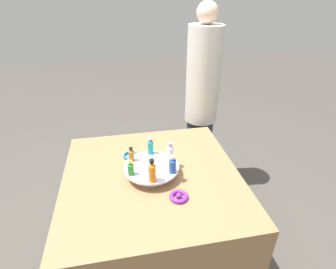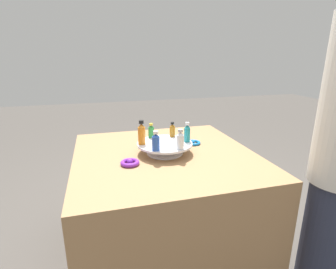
{
  "view_description": "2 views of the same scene",
  "coord_description": "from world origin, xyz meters",
  "px_view_note": "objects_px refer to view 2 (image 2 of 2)",
  "views": [
    {
      "loc": [
        -0.14,
        -1.26,
        1.72
      ],
      "look_at": [
        0.14,
        0.19,
        0.87
      ],
      "focal_mm": 28.0,
      "sensor_mm": 36.0,
      "label": 1
    },
    {
      "loc": [
        1.44,
        -0.37,
        1.29
      ],
      "look_at": [
        0.01,
        0.02,
        0.83
      ],
      "focal_mm": 28.0,
      "sensor_mm": 36.0,
      "label": 2
    }
  ],
  "objects_px": {
    "ribbon_bow_blue": "(193,143)",
    "bottle_clear": "(180,140)",
    "bottle_amber": "(172,130)",
    "bottle_orange": "(142,133)",
    "ribbon_bow_purple": "(130,163)",
    "bottle_blue": "(156,142)",
    "bottle_green": "(151,131)",
    "bottle_teal": "(187,133)",
    "display_stand": "(165,147)"
  },
  "relations": [
    {
      "from": "bottle_clear",
      "to": "bottle_amber",
      "type": "relative_size",
      "value": 1.21
    },
    {
      "from": "bottle_clear",
      "to": "ribbon_bow_blue",
      "type": "bearing_deg",
      "value": 145.01
    },
    {
      "from": "bottle_teal",
      "to": "ribbon_bow_purple",
      "type": "height_order",
      "value": "bottle_teal"
    },
    {
      "from": "bottle_blue",
      "to": "ribbon_bow_purple",
      "type": "relative_size",
      "value": 1.07
    },
    {
      "from": "bottle_green",
      "to": "ribbon_bow_purple",
      "type": "distance_m",
      "value": 0.31
    },
    {
      "from": "bottle_clear",
      "to": "ribbon_bow_purple",
      "type": "distance_m",
      "value": 0.3
    },
    {
      "from": "bottle_teal",
      "to": "bottle_blue",
      "type": "bearing_deg",
      "value": -65.49
    },
    {
      "from": "ribbon_bow_blue",
      "to": "bottle_orange",
      "type": "bearing_deg",
      "value": -73.93
    },
    {
      "from": "bottle_green",
      "to": "ribbon_bow_purple",
      "type": "relative_size",
      "value": 0.89
    },
    {
      "from": "bottle_blue",
      "to": "bottle_clear",
      "type": "height_order",
      "value": "bottle_clear"
    },
    {
      "from": "bottle_orange",
      "to": "bottle_teal",
      "type": "relative_size",
      "value": 1.2
    },
    {
      "from": "bottle_orange",
      "to": "bottle_teal",
      "type": "xyz_separation_m",
      "value": [
        0.03,
        0.27,
        -0.01
      ]
    },
    {
      "from": "bottle_blue",
      "to": "bottle_clear",
      "type": "distance_m",
      "value": 0.14
    },
    {
      "from": "ribbon_bow_blue",
      "to": "ribbon_bow_purple",
      "type": "relative_size",
      "value": 0.96
    },
    {
      "from": "bottle_orange",
      "to": "ribbon_bow_purple",
      "type": "relative_size",
      "value": 1.39
    },
    {
      "from": "bottle_teal",
      "to": "bottle_amber",
      "type": "bearing_deg",
      "value": -155.49
    },
    {
      "from": "bottle_teal",
      "to": "bottle_amber",
      "type": "relative_size",
      "value": 1.27
    },
    {
      "from": "bottle_blue",
      "to": "bottle_teal",
      "type": "height_order",
      "value": "bottle_teal"
    },
    {
      "from": "ribbon_bow_blue",
      "to": "bottle_blue",
      "type": "bearing_deg",
      "value": -53.17
    },
    {
      "from": "bottle_teal",
      "to": "ribbon_bow_blue",
      "type": "distance_m",
      "value": 0.2
    },
    {
      "from": "bottle_clear",
      "to": "ribbon_bow_purple",
      "type": "height_order",
      "value": "bottle_clear"
    },
    {
      "from": "bottle_blue",
      "to": "bottle_green",
      "type": "bearing_deg",
      "value": 174.51
    },
    {
      "from": "bottle_green",
      "to": "bottle_clear",
      "type": "bearing_deg",
      "value": 24.51
    },
    {
      "from": "bottle_clear",
      "to": "bottle_teal",
      "type": "xyz_separation_m",
      "value": [
        -0.11,
        0.08,
        0.0
      ]
    },
    {
      "from": "bottle_amber",
      "to": "ribbon_bow_blue",
      "type": "relative_size",
      "value": 0.95
    },
    {
      "from": "bottle_blue",
      "to": "ribbon_bow_blue",
      "type": "distance_m",
      "value": 0.4
    },
    {
      "from": "bottle_orange",
      "to": "bottle_teal",
      "type": "bearing_deg",
      "value": 84.51
    },
    {
      "from": "bottle_blue",
      "to": "bottle_amber",
      "type": "height_order",
      "value": "bottle_blue"
    },
    {
      "from": "bottle_green",
      "to": "bottle_orange",
      "type": "bearing_deg",
      "value": -35.49
    },
    {
      "from": "bottle_blue",
      "to": "ribbon_bow_purple",
      "type": "height_order",
      "value": "bottle_blue"
    },
    {
      "from": "bottle_blue",
      "to": "bottle_teal",
      "type": "relative_size",
      "value": 0.92
    },
    {
      "from": "bottle_clear",
      "to": "display_stand",
      "type": "bearing_deg",
      "value": -155.49
    },
    {
      "from": "bottle_orange",
      "to": "bottle_blue",
      "type": "relative_size",
      "value": 1.3
    },
    {
      "from": "bottle_orange",
      "to": "ribbon_bow_purple",
      "type": "bearing_deg",
      "value": -34.56
    },
    {
      "from": "bottle_clear",
      "to": "bottle_blue",
      "type": "bearing_deg",
      "value": -95.49
    },
    {
      "from": "bottle_blue",
      "to": "ribbon_bow_blue",
      "type": "relative_size",
      "value": 1.12
    },
    {
      "from": "display_stand",
      "to": "ribbon_bow_blue",
      "type": "bearing_deg",
      "value": 117.45
    },
    {
      "from": "bottle_teal",
      "to": "bottle_amber",
      "type": "xyz_separation_m",
      "value": [
        -0.12,
        -0.06,
        -0.01
      ]
    },
    {
      "from": "bottle_teal",
      "to": "bottle_clear",
      "type": "bearing_deg",
      "value": -35.49
    },
    {
      "from": "bottle_orange",
      "to": "bottle_green",
      "type": "height_order",
      "value": "bottle_orange"
    },
    {
      "from": "bottle_teal",
      "to": "bottle_green",
      "type": "bearing_deg",
      "value": -125.49
    },
    {
      "from": "bottle_amber",
      "to": "ribbon_bow_blue",
      "type": "xyz_separation_m",
      "value": [
        -0.01,
        0.15,
        -0.1
      ]
    },
    {
      "from": "display_stand",
      "to": "bottle_clear",
      "type": "xyz_separation_m",
      "value": [
        0.12,
        0.06,
        0.08
      ]
    },
    {
      "from": "bottle_teal",
      "to": "bottle_green",
      "type": "height_order",
      "value": "bottle_teal"
    },
    {
      "from": "display_stand",
      "to": "bottle_green",
      "type": "distance_m",
      "value": 0.15
    },
    {
      "from": "ribbon_bow_blue",
      "to": "bottle_clear",
      "type": "bearing_deg",
      "value": -34.99
    },
    {
      "from": "display_stand",
      "to": "bottle_orange",
      "type": "relative_size",
      "value": 2.32
    },
    {
      "from": "bottle_orange",
      "to": "ribbon_bow_purple",
      "type": "distance_m",
      "value": 0.2
    },
    {
      "from": "display_stand",
      "to": "bottle_teal",
      "type": "xyz_separation_m",
      "value": [
        0.01,
        0.14,
        0.08
      ]
    },
    {
      "from": "display_stand",
      "to": "bottle_green",
      "type": "bearing_deg",
      "value": -155.49
    }
  ]
}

